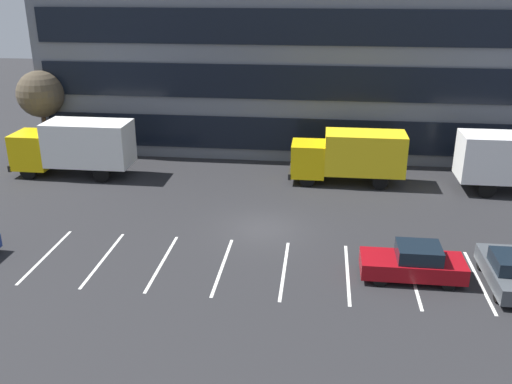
{
  "coord_description": "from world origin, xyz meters",
  "views": [
    {
      "loc": [
        2.75,
        -26.25,
        12.2
      ],
      "look_at": [
        -0.56,
        1.58,
        1.4
      ],
      "focal_mm": 39.2,
      "sensor_mm": 36.0,
      "label": 1
    }
  ],
  "objects_px": {
    "box_truck_yellow": "(75,145)",
    "box_truck_yellow_all": "(350,155)",
    "sedan_maroon": "(413,263)",
    "sedan_charcoal": "(510,271)",
    "bare_tree": "(40,94)"
  },
  "relations": [
    {
      "from": "sedan_maroon",
      "to": "bare_tree",
      "type": "bearing_deg",
      "value": 147.52
    },
    {
      "from": "sedan_charcoal",
      "to": "bare_tree",
      "type": "relative_size",
      "value": 0.69
    },
    {
      "from": "box_truck_yellow_all",
      "to": "bare_tree",
      "type": "relative_size",
      "value": 1.16
    },
    {
      "from": "box_truck_yellow_all",
      "to": "sedan_charcoal",
      "type": "xyz_separation_m",
      "value": [
        6.23,
        -12.05,
        -1.14
      ]
    },
    {
      "from": "box_truck_yellow_all",
      "to": "bare_tree",
      "type": "height_order",
      "value": "bare_tree"
    },
    {
      "from": "sedan_charcoal",
      "to": "sedan_maroon",
      "type": "relative_size",
      "value": 0.96
    },
    {
      "from": "box_truck_yellow",
      "to": "box_truck_yellow_all",
      "type": "bearing_deg",
      "value": 2.01
    },
    {
      "from": "box_truck_yellow",
      "to": "sedan_maroon",
      "type": "height_order",
      "value": "box_truck_yellow"
    },
    {
      "from": "box_truck_yellow",
      "to": "sedan_maroon",
      "type": "distance_m",
      "value": 22.94
    },
    {
      "from": "box_truck_yellow",
      "to": "sedan_charcoal",
      "type": "relative_size",
      "value": 1.85
    },
    {
      "from": "box_truck_yellow_all",
      "to": "bare_tree",
      "type": "xyz_separation_m",
      "value": [
        -21.63,
        3.41,
        2.62
      ]
    },
    {
      "from": "sedan_maroon",
      "to": "bare_tree",
      "type": "height_order",
      "value": "bare_tree"
    },
    {
      "from": "sedan_maroon",
      "to": "box_truck_yellow",
      "type": "bearing_deg",
      "value": 150.67
    },
    {
      "from": "bare_tree",
      "to": "sedan_charcoal",
      "type": "bearing_deg",
      "value": -29.03
    },
    {
      "from": "box_truck_yellow_all",
      "to": "sedan_charcoal",
      "type": "height_order",
      "value": "box_truck_yellow_all"
    }
  ]
}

